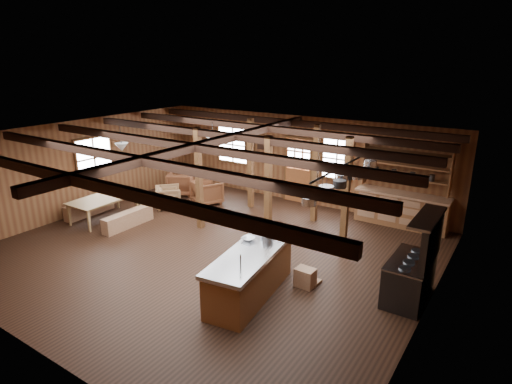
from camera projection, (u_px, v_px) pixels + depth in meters
room at (210, 197)px, 10.11m from camera, size 10.04×9.04×2.84m
ceiling_joists at (213, 142)px, 9.86m from camera, size 9.80×8.82×0.18m
timber_posts at (274, 180)px, 11.49m from camera, size 3.95×2.35×2.80m
back_door at (298, 176)px, 13.80m from camera, size 1.02×0.08×2.15m
window_back_left at (233, 145)px, 14.95m from camera, size 1.32×0.06×1.32m
window_back_right at (337, 159)px, 12.91m from camera, size 1.02×0.06×1.32m
window_left at (94, 158)px, 13.05m from camera, size 0.14×1.24×1.32m
notice_boards at (259, 147)px, 14.36m from camera, size 1.08×0.03×0.90m
back_counter at (402, 205)px, 11.91m from camera, size 2.55×0.60×2.45m
pendant_lamps at (169, 144)px, 11.82m from camera, size 1.86×2.36×0.66m
pot_rack at (342, 181)px, 8.36m from camera, size 0.42×3.00×0.46m
kitchen_island at (250, 274)px, 8.44m from camera, size 1.21×2.60×1.20m
step_stool at (305, 277)px, 8.86m from camera, size 0.46×0.34×0.40m
commercial_range at (413, 272)px, 8.26m from camera, size 0.77×1.45×1.79m
dining_table at (105, 209)px, 12.42m from camera, size 1.08×1.90×0.67m
bench_wall at (89, 208)px, 12.85m from camera, size 0.29×1.57×0.43m
bench_aisle at (128, 219)px, 11.94m from camera, size 0.30×1.59×0.44m
armchair_a at (181, 183)px, 14.68m from camera, size 1.16×1.17×0.78m
armchair_b at (207, 192)px, 13.76m from camera, size 1.08×1.10×0.77m
armchair_c at (168, 197)px, 13.40m from camera, size 1.06×1.06×0.69m
counter_pot at (267, 236)px, 8.84m from camera, size 0.27×0.27×0.16m
bowl at (248, 239)px, 8.83m from camera, size 0.29×0.29×0.07m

